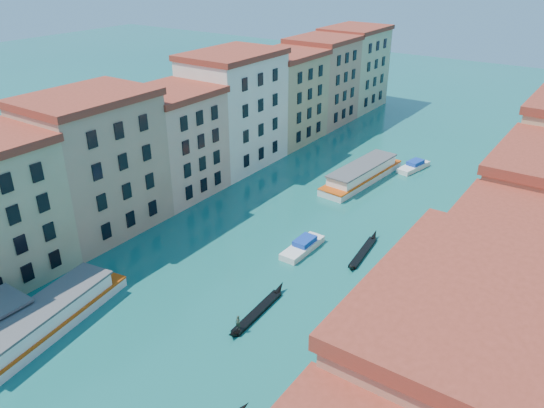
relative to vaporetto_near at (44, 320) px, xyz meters
The scene contains 9 objects.
left_bank_palazzos 47.39m from the vaporetto_near, 107.25° to the left, with size 12.80×128.40×21.00m.
quay 56.42m from the vaporetto_near, 52.72° to the left, with size 4.00×140.00×1.00m, color gray.
mooring_poles_right 32.45m from the vaporetto_near, 15.53° to the left, with size 1.44×54.24×3.20m.
vaporetto_near is the anchor object (origin of this frame).
vaporetto_far 57.64m from the vaporetto_near, 80.01° to the left, with size 6.49×21.04×3.08m.
gondola_fore 23.10m from the vaporetto_near, 42.03° to the left, with size 1.54×11.72×2.33m.
gondola_far 40.41m from the vaporetto_near, 58.33° to the left, with size 2.12×11.34×1.61m.
motorboat_mid 33.42m from the vaporetto_near, 65.16° to the left, with size 2.58×7.88×1.62m.
motorboat_far 69.03m from the vaporetto_near, 76.94° to the left, with size 3.91×8.04×1.60m.
Camera 1 is at (34.01, -3.49, 37.48)m, focal length 35.00 mm.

